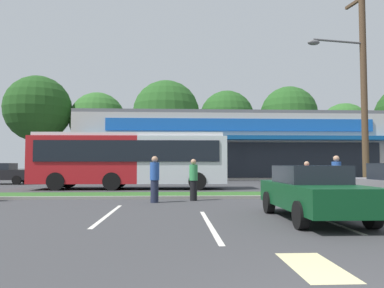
{
  "coord_description": "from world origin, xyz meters",
  "views": [
    {
      "loc": [
        -2.24,
        -3.05,
        1.46
      ],
      "look_at": [
        -1.2,
        18.1,
        2.59
      ],
      "focal_mm": 35.09,
      "sensor_mm": 36.0,
      "label": 1
    }
  ],
  "objects_px": {
    "car_0": "(312,192)",
    "pedestrian_far": "(193,180)",
    "pedestrian_near_bench": "(337,178)",
    "pedestrian_mid": "(155,179)",
    "utility_pole": "(361,82)",
    "car_1": "(2,173)",
    "pedestrian_by_pole": "(307,180)",
    "city_bus": "(130,159)"
  },
  "relations": [
    {
      "from": "car_0",
      "to": "pedestrian_far",
      "type": "relative_size",
      "value": 2.72
    },
    {
      "from": "city_bus",
      "to": "car_1",
      "type": "xyz_separation_m",
      "value": [
        -9.96,
        5.84,
        -0.98
      ]
    },
    {
      "from": "pedestrian_far",
      "to": "pedestrian_mid",
      "type": "bearing_deg",
      "value": 125.47
    },
    {
      "from": "pedestrian_by_pole",
      "to": "pedestrian_far",
      "type": "relative_size",
      "value": 0.95
    },
    {
      "from": "car_0",
      "to": "pedestrian_by_pole",
      "type": "distance_m",
      "value": 5.63
    },
    {
      "from": "car_1",
      "to": "pedestrian_by_pole",
      "type": "distance_m",
      "value": 22.1
    },
    {
      "from": "car_1",
      "to": "pedestrian_far",
      "type": "height_order",
      "value": "pedestrian_far"
    },
    {
      "from": "pedestrian_by_pole",
      "to": "pedestrian_mid",
      "type": "relative_size",
      "value": 0.89
    },
    {
      "from": "utility_pole",
      "to": "pedestrian_by_pole",
      "type": "bearing_deg",
      "value": -149.17
    },
    {
      "from": "pedestrian_far",
      "to": "car_1",
      "type": "bearing_deg",
      "value": 56.39
    },
    {
      "from": "city_bus",
      "to": "pedestrian_mid",
      "type": "relative_size",
      "value": 6.39
    },
    {
      "from": "pedestrian_far",
      "to": "pedestrian_near_bench",
      "type": "bearing_deg",
      "value": -83.39
    },
    {
      "from": "car_0",
      "to": "pedestrian_near_bench",
      "type": "height_order",
      "value": "pedestrian_near_bench"
    },
    {
      "from": "city_bus",
      "to": "car_1",
      "type": "relative_size",
      "value": 2.51
    },
    {
      "from": "car_0",
      "to": "pedestrian_by_pole",
      "type": "height_order",
      "value": "pedestrian_by_pole"
    },
    {
      "from": "city_bus",
      "to": "pedestrian_far",
      "type": "relative_size",
      "value": 6.78
    },
    {
      "from": "pedestrian_by_pole",
      "to": "pedestrian_mid",
      "type": "distance_m",
      "value": 6.2
    },
    {
      "from": "city_bus",
      "to": "car_0",
      "type": "distance_m",
      "value": 13.89
    },
    {
      "from": "car_1",
      "to": "pedestrian_mid",
      "type": "relative_size",
      "value": 2.54
    },
    {
      "from": "car_0",
      "to": "pedestrian_far",
      "type": "xyz_separation_m",
      "value": [
        -2.86,
        5.28,
        0.1
      ]
    },
    {
      "from": "pedestrian_by_pole",
      "to": "utility_pole",
      "type": "bearing_deg",
      "value": -154.86
    },
    {
      "from": "pedestrian_near_bench",
      "to": "pedestrian_by_pole",
      "type": "relative_size",
      "value": 1.14
    },
    {
      "from": "city_bus",
      "to": "pedestrian_mid",
      "type": "distance_m",
      "value": 8.07
    },
    {
      "from": "car_0",
      "to": "pedestrian_far",
      "type": "height_order",
      "value": "pedestrian_far"
    },
    {
      "from": "car_1",
      "to": "pedestrian_far",
      "type": "distance_m",
      "value": 18.57
    },
    {
      "from": "car_1",
      "to": "utility_pole",
      "type": "bearing_deg",
      "value": -26.93
    },
    {
      "from": "pedestrian_near_bench",
      "to": "pedestrian_mid",
      "type": "bearing_deg",
      "value": 92.62
    },
    {
      "from": "city_bus",
      "to": "car_1",
      "type": "height_order",
      "value": "city_bus"
    },
    {
      "from": "city_bus",
      "to": "pedestrian_mid",
      "type": "xyz_separation_m",
      "value": [
        1.83,
        -7.81,
        -0.88
      ]
    },
    {
      "from": "pedestrian_by_pole",
      "to": "car_0",
      "type": "bearing_deg",
      "value": 65.82
    },
    {
      "from": "car_0",
      "to": "car_1",
      "type": "bearing_deg",
      "value": -138.45
    },
    {
      "from": "utility_pole",
      "to": "pedestrian_near_bench",
      "type": "xyz_separation_m",
      "value": [
        -2.39,
        -2.5,
        -4.45
      ]
    },
    {
      "from": "city_bus",
      "to": "pedestrian_by_pole",
      "type": "relative_size",
      "value": 7.17
    },
    {
      "from": "pedestrian_near_bench",
      "to": "pedestrian_by_pole",
      "type": "xyz_separation_m",
      "value": [
        -1.03,
        0.46,
        -0.11
      ]
    },
    {
      "from": "car_0",
      "to": "pedestrian_near_bench",
      "type": "bearing_deg",
      "value": 149.99
    },
    {
      "from": "car_0",
      "to": "pedestrian_mid",
      "type": "bearing_deg",
      "value": -136.28
    },
    {
      "from": "pedestrian_mid",
      "to": "pedestrian_far",
      "type": "height_order",
      "value": "pedestrian_mid"
    },
    {
      "from": "pedestrian_mid",
      "to": "car_1",
      "type": "bearing_deg",
      "value": -159.98
    },
    {
      "from": "pedestrian_near_bench",
      "to": "utility_pole",
      "type": "bearing_deg",
      "value": -43.45
    },
    {
      "from": "city_bus",
      "to": "pedestrian_near_bench",
      "type": "xyz_separation_m",
      "value": [
        9.02,
        -7.51,
        -0.86
      ]
    },
    {
      "from": "utility_pole",
      "to": "pedestrian_mid",
      "type": "bearing_deg",
      "value": -163.67
    },
    {
      "from": "pedestrian_near_bench",
      "to": "pedestrian_mid",
      "type": "height_order",
      "value": "pedestrian_near_bench"
    }
  ]
}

